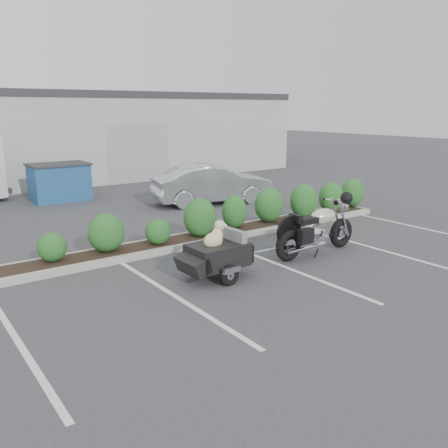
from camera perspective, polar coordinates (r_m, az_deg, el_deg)
ground at (r=9.85m, az=0.01°, el=-5.70°), size 90.00×90.00×0.00m
planter_kerb at (r=12.10m, az=-2.27°, el=-1.61°), size 12.00×1.00×0.15m
building at (r=25.14m, az=-23.74°, el=9.75°), size 26.00×10.00×4.00m
motorcycle at (r=11.04m, az=11.14°, el=-0.69°), size 2.50×0.84×1.44m
pet_trailer at (r=9.30m, az=-0.85°, el=-3.64°), size 1.99×1.11×1.19m
sedan at (r=16.68m, az=-1.38°, el=4.86°), size 4.42×2.41×1.38m
dumpster at (r=18.18m, az=-19.18°, el=4.82°), size 2.06×1.41×1.35m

